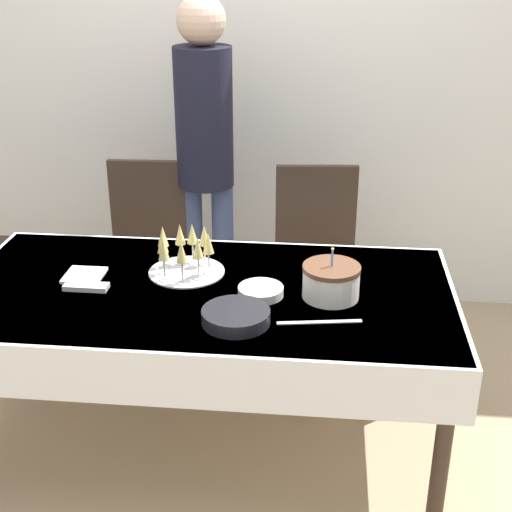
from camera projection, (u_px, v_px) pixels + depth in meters
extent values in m
plane|color=tan|center=(209.00, 445.00, 3.04)|extent=(12.00, 12.00, 0.00)
cube|color=silver|center=(247.00, 66.00, 3.84)|extent=(8.00, 0.05, 2.70)
cube|color=white|center=(204.00, 292.00, 2.74)|extent=(1.89, 0.93, 0.03)
cube|color=white|center=(205.00, 313.00, 2.78)|extent=(1.92, 0.96, 0.21)
cylinder|color=#38281E|center=(442.00, 454.00, 2.44)|extent=(0.06, 0.06, 0.72)
cylinder|color=#38281E|center=(35.00, 316.00, 3.34)|extent=(0.06, 0.06, 0.72)
cylinder|color=#38281E|center=(417.00, 335.00, 3.18)|extent=(0.06, 0.06, 0.72)
cube|color=#38281E|center=(145.00, 273.00, 3.54)|extent=(0.44, 0.44, 0.04)
cube|color=#38281E|center=(150.00, 208.00, 3.61)|extent=(0.40, 0.05, 0.50)
cylinder|color=#38281E|center=(178.00, 334.00, 3.46)|extent=(0.04, 0.04, 0.44)
cylinder|color=#38281E|center=(105.00, 331.00, 3.48)|extent=(0.04, 0.04, 0.44)
cylinder|color=#38281E|center=(189.00, 300.00, 3.79)|extent=(0.04, 0.04, 0.44)
cylinder|color=#38281E|center=(122.00, 298.00, 3.81)|extent=(0.04, 0.04, 0.44)
cube|color=#38281E|center=(316.00, 280.00, 3.46)|extent=(0.46, 0.46, 0.04)
cube|color=#38281E|center=(316.00, 214.00, 3.53)|extent=(0.40, 0.07, 0.50)
cylinder|color=#38281E|center=(355.00, 342.00, 3.39)|extent=(0.04, 0.04, 0.44)
cylinder|color=#38281E|center=(280.00, 341.00, 3.40)|extent=(0.04, 0.04, 0.44)
cylinder|color=#38281E|center=(347.00, 306.00, 3.72)|extent=(0.04, 0.04, 0.44)
cylinder|color=#38281E|center=(278.00, 306.00, 3.73)|extent=(0.04, 0.04, 0.44)
cylinder|color=silver|center=(331.00, 284.00, 2.65)|extent=(0.21, 0.21, 0.11)
cylinder|color=brown|center=(332.00, 268.00, 2.62)|extent=(0.22, 0.22, 0.02)
cylinder|color=#3F72D8|center=(332.00, 259.00, 2.61)|extent=(0.01, 0.01, 0.06)
sphere|color=#F9CC4C|center=(333.00, 249.00, 2.59)|extent=(0.01, 0.01, 0.01)
cylinder|color=silver|center=(187.00, 272.00, 2.86)|extent=(0.31, 0.31, 0.01)
cylinder|color=silver|center=(209.00, 273.00, 2.84)|extent=(0.05, 0.05, 0.00)
cylinder|color=silver|center=(209.00, 263.00, 2.83)|extent=(0.01, 0.01, 0.08)
cone|color=#E0CC72|center=(208.00, 243.00, 2.79)|extent=(0.04, 0.04, 0.08)
cylinder|color=silver|center=(205.00, 264.00, 2.92)|extent=(0.05, 0.05, 0.00)
cylinder|color=silver|center=(205.00, 254.00, 2.90)|extent=(0.01, 0.01, 0.08)
cone|color=#E0CC72|center=(204.00, 235.00, 2.87)|extent=(0.04, 0.04, 0.08)
cylinder|color=silver|center=(193.00, 262.00, 2.93)|extent=(0.05, 0.05, 0.00)
cylinder|color=silver|center=(193.00, 253.00, 2.92)|extent=(0.01, 0.01, 0.08)
cone|color=#E0CC72|center=(192.00, 233.00, 2.88)|extent=(0.04, 0.04, 0.08)
cylinder|color=silver|center=(181.00, 263.00, 2.93)|extent=(0.05, 0.05, 0.00)
cylinder|color=silver|center=(181.00, 253.00, 2.91)|extent=(0.01, 0.01, 0.08)
cone|color=#E0CC72|center=(180.00, 234.00, 2.87)|extent=(0.04, 0.04, 0.08)
cylinder|color=silver|center=(165.00, 265.00, 2.91)|extent=(0.05, 0.05, 0.00)
cylinder|color=silver|center=(164.00, 255.00, 2.89)|extent=(0.01, 0.01, 0.08)
cone|color=#E0CC72|center=(163.00, 236.00, 2.85)|extent=(0.04, 0.04, 0.08)
cylinder|color=silver|center=(164.00, 272.00, 2.85)|extent=(0.05, 0.05, 0.00)
cylinder|color=silver|center=(164.00, 262.00, 2.83)|extent=(0.01, 0.01, 0.08)
cone|color=#E0CC72|center=(162.00, 243.00, 2.79)|extent=(0.04, 0.04, 0.08)
cylinder|color=silver|center=(165.00, 280.00, 2.78)|extent=(0.05, 0.05, 0.00)
cylinder|color=silver|center=(165.00, 270.00, 2.77)|extent=(0.01, 0.01, 0.08)
cone|color=#E0CC72|center=(164.00, 249.00, 2.73)|extent=(0.04, 0.04, 0.08)
cylinder|color=silver|center=(183.00, 282.00, 2.77)|extent=(0.05, 0.05, 0.00)
cylinder|color=silver|center=(182.00, 272.00, 2.75)|extent=(0.01, 0.01, 0.08)
cone|color=#E0CC72|center=(181.00, 252.00, 2.71)|extent=(0.04, 0.04, 0.08)
cylinder|color=silver|center=(199.00, 278.00, 2.80)|extent=(0.05, 0.05, 0.00)
cylinder|color=silver|center=(198.00, 267.00, 2.78)|extent=(0.01, 0.01, 0.08)
cone|color=#E0CC72|center=(198.00, 248.00, 2.75)|extent=(0.04, 0.04, 0.08)
cylinder|color=black|center=(236.00, 322.00, 2.49)|extent=(0.24, 0.24, 0.01)
cylinder|color=black|center=(236.00, 320.00, 2.49)|extent=(0.24, 0.24, 0.01)
cylinder|color=black|center=(236.00, 318.00, 2.48)|extent=(0.24, 0.24, 0.01)
cylinder|color=black|center=(236.00, 316.00, 2.48)|extent=(0.24, 0.24, 0.01)
cylinder|color=black|center=(236.00, 315.00, 2.48)|extent=(0.24, 0.24, 0.01)
cylinder|color=black|center=(236.00, 313.00, 2.47)|extent=(0.24, 0.24, 0.01)
cylinder|color=black|center=(236.00, 311.00, 2.47)|extent=(0.24, 0.24, 0.01)
cylinder|color=silver|center=(261.00, 294.00, 2.68)|extent=(0.17, 0.17, 0.01)
cylinder|color=silver|center=(261.00, 293.00, 2.68)|extent=(0.17, 0.17, 0.01)
cylinder|color=silver|center=(261.00, 291.00, 2.67)|extent=(0.17, 0.17, 0.01)
cylinder|color=silver|center=(261.00, 289.00, 2.67)|extent=(0.17, 0.17, 0.01)
cylinder|color=silver|center=(261.00, 288.00, 2.67)|extent=(0.17, 0.17, 0.01)
cube|color=silver|center=(319.00, 322.00, 2.49)|extent=(0.30, 0.07, 0.00)
cube|color=silver|center=(86.00, 287.00, 2.72)|extent=(0.17, 0.06, 0.02)
cube|color=white|center=(84.00, 275.00, 2.83)|extent=(0.15, 0.15, 0.01)
cylinder|color=#3F4C72|center=(193.00, 261.00, 3.75)|extent=(0.11, 0.11, 0.85)
cylinder|color=#3F4C72|center=(223.00, 262.00, 3.73)|extent=(0.11, 0.11, 0.85)
cylinder|color=black|center=(204.00, 118.00, 3.43)|extent=(0.28, 0.28, 0.67)
sphere|color=#D8B293|center=(201.00, 20.00, 3.25)|extent=(0.23, 0.23, 0.23)
cylinder|color=#38281E|center=(9.00, 290.00, 3.79)|extent=(0.03, 0.03, 0.54)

